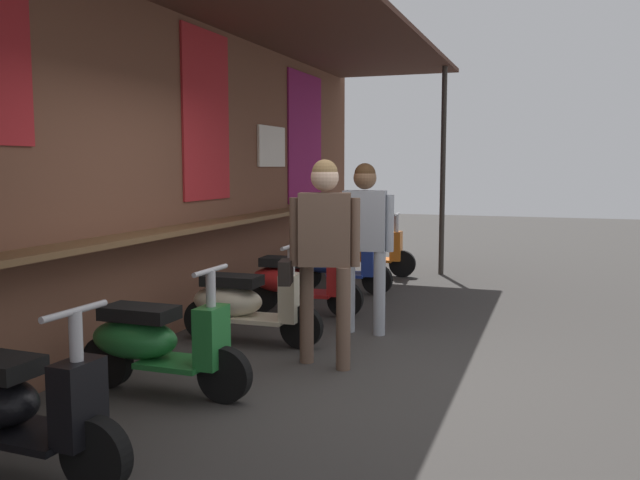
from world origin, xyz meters
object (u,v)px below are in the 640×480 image
scooter_orange (365,250)px  shopper_browsing (323,240)px  scooter_black (9,405)px  scooter_cream (244,303)px  scooter_green (154,342)px  shopper_with_handbag (363,230)px  scooter_red (296,281)px  scooter_blue (335,263)px

scooter_orange → shopper_browsing: bearing=-82.7°
scooter_black → scooter_cream: 2.93m
scooter_green → shopper_with_handbag: 2.55m
scooter_orange → shopper_browsing: (-4.72, -0.95, 0.68)m
shopper_with_handbag → shopper_browsing: shopper_browsing is taller
scooter_red → scooter_orange: size_ratio=1.00×
scooter_red → scooter_blue: bearing=86.5°
scooter_green → scooter_blue: 4.32m
scooter_green → scooter_red: same height
scooter_green → scooter_blue: same height
scooter_blue → scooter_orange: bearing=91.6°
scooter_blue → scooter_orange: size_ratio=1.00×
scooter_black → shopper_with_handbag: bearing=77.8°
scooter_black → scooter_orange: size_ratio=1.00×
scooter_cream → scooter_orange: same height
scooter_black → scooter_cream: size_ratio=1.00×
scooter_black → shopper_browsing: 2.74m
scooter_red → scooter_blue: same height
scooter_red → scooter_orange: 2.93m
scooter_black → shopper_with_handbag: shopper_with_handbag is taller
scooter_blue → scooter_green: bearing=-88.4°
scooter_cream → shopper_with_handbag: size_ratio=0.82×
scooter_cream → scooter_blue: (2.81, -0.00, 0.00)m
scooter_black → shopper_with_handbag: (3.68, -0.96, 0.66)m
scooter_black → scooter_red: (4.27, -0.00, 0.00)m
scooter_cream → shopper_with_handbag: shopper_with_handbag is taller
scooter_black → scooter_green: size_ratio=1.00×
scooter_black → scooter_blue: bearing=92.4°
scooter_black → shopper_with_handbag: 3.86m
scooter_blue → shopper_browsing: shopper_browsing is taller
scooter_cream → scooter_orange: size_ratio=1.00×
scooter_cream → scooter_blue: same height
scooter_green → scooter_blue: bearing=90.4°
scooter_black → scooter_blue: (5.73, 0.00, 0.00)m
scooter_blue → shopper_browsing: 3.46m
scooter_black → scooter_green: bearing=92.4°
scooter_black → scooter_green: 1.41m
scooter_green → scooter_red: 2.86m
scooter_orange → shopper_browsing: size_ratio=0.81×
scooter_blue → scooter_orange: 1.47m
scooter_blue → shopper_with_handbag: bearing=-63.4°
scooter_green → scooter_red: size_ratio=1.00×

